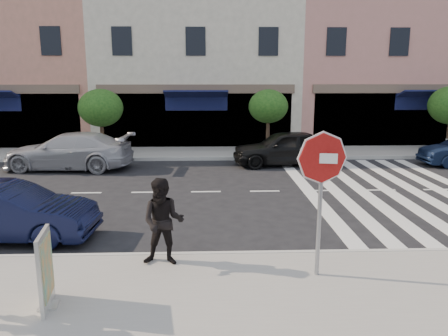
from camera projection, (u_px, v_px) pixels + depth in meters
ground at (205, 234)px, 10.82m from camera, size 120.00×120.00×0.00m
sidewalk_near at (204, 312)px, 7.14m from camera, size 60.00×4.50×0.15m
sidewalk_far at (206, 153)px, 21.55m from camera, size 60.00×3.00×0.15m
building_west_mid at (18, 20)px, 25.56m from camera, size 10.00×9.00×14.00m
building_centre at (198, 47)px, 26.25m from camera, size 11.00×9.00×11.00m
building_east_mid at (395, 30)px, 26.47m from camera, size 13.00×9.00×13.00m
street_tree_wb at (101, 108)px, 20.71m from camera, size 2.10×2.10×3.06m
street_tree_c at (268, 107)px, 20.98m from camera, size 1.90×1.90×3.04m
stop_sign at (322, 173)px, 7.89m from camera, size 0.96×0.23×2.76m
walker at (163, 222)px, 8.62m from camera, size 0.91×0.74×1.76m
poster_board at (46, 271)px, 7.04m from camera, size 0.34×0.84×1.29m
car_near_mid at (8, 212)px, 10.35m from camera, size 4.22×1.72×1.36m
car_far_left at (69, 151)px, 18.11m from camera, size 5.42×2.57×1.52m
car_far_mid at (284, 148)px, 18.95m from camera, size 4.62×2.23×1.52m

